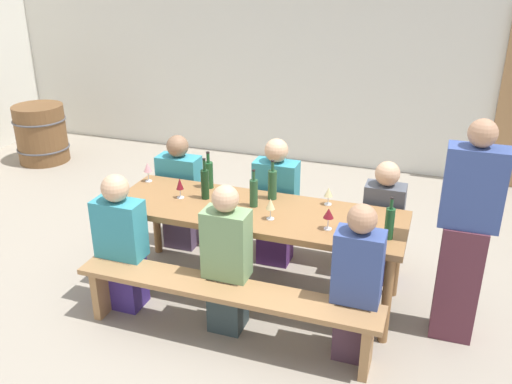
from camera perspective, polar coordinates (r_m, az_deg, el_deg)
The scene contains 23 objects.
ground_plane at distance 4.71m, azimuth 0.00°, elevation -10.09°, with size 24.00×24.00×0.00m, color gray.
back_wall at distance 7.18m, azimuth 9.01°, elevation 15.18°, with size 14.00×0.20×3.20m, color silver.
tasting_table at distance 4.37m, azimuth 0.00°, elevation -2.71°, with size 2.34×0.75×0.75m.
bench_near at distance 3.98m, azimuth -3.27°, elevation -10.83°, with size 2.24×0.30×0.45m.
bench_far at distance 5.09m, azimuth 2.51°, elevation -2.70°, with size 2.24×0.30×0.45m.
wine_bottle_0 at distance 4.35m, azimuth -0.24°, elevation -0.04°, with size 0.07×0.07×0.31m.
wine_bottle_1 at distance 3.97m, azimuth 13.64°, elevation -3.11°, with size 0.07×0.07×0.32m.
wine_bottle_2 at distance 4.48m, azimuth 1.71°, elevation 0.83°, with size 0.07×0.07×0.34m.
wine_bottle_3 at distance 4.50m, azimuth -5.30°, elevation 0.88°, with size 0.07×0.07×0.35m.
wine_bottle_4 at distance 4.71m, azimuth -4.92°, elevation 1.84°, with size 0.08×0.08×0.32m.
wine_glass_0 at distance 4.42m, azimuth 7.51°, elevation -0.07°, with size 0.07×0.07×0.15m.
wine_glass_1 at distance 4.54m, azimuth -7.89°, elevation 0.76°, with size 0.06×0.06×0.17m.
wine_glass_2 at distance 4.13m, azimuth 1.51°, elevation -1.33°, with size 0.07×0.07×0.17m.
wine_glass_3 at distance 4.92m, azimuth -11.14°, elevation 2.46°, with size 0.07×0.07×0.18m.
wine_glass_4 at distance 4.02m, azimuth 7.51°, elevation -2.26°, with size 0.08×0.08×0.17m.
seated_guest_near_0 at distance 4.39m, azimuth -13.74°, elevation -5.39°, with size 0.37×0.24×1.12m.
seated_guest_near_1 at distance 4.01m, azimuth -3.03°, elevation -7.31°, with size 0.33×0.24×1.16m.
seated_guest_near_2 at distance 3.80m, azimuth 10.34°, elevation -9.55°, with size 0.32×0.24×1.16m.
seated_guest_far_0 at distance 5.21m, azimuth -7.82°, elevation -0.29°, with size 0.39×0.24×1.10m.
seated_guest_far_1 at distance 4.87m, azimuth 2.08°, elevation -1.37°, with size 0.38×0.24×1.17m.
seated_guest_far_2 at distance 4.73m, azimuth 12.93°, elevation -3.32°, with size 0.33×0.24×1.08m.
standing_host at distance 4.08m, azimuth 20.79°, elevation -4.49°, with size 0.39×0.24×1.65m.
wine_barrel at distance 7.95m, azimuth -21.31°, elevation 5.65°, with size 0.69×0.69×0.77m.
Camera 1 is at (1.29, -3.70, 2.61)m, focal length 38.69 mm.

